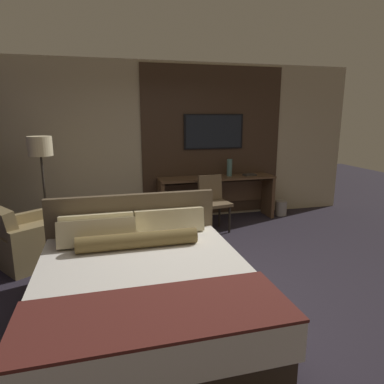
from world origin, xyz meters
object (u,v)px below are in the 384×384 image
(vase_tall, at_px, (229,168))
(waste_bin, at_px, (281,208))
(book, at_px, (249,175))
(desk, at_px, (216,190))
(bed, at_px, (143,287))
(desk_chair, at_px, (213,198))
(armchair_by_window, at_px, (28,242))
(tv, at_px, (214,132))
(floor_lamp, at_px, (41,155))

(vase_tall, relative_size, waste_bin, 1.11)
(waste_bin, bearing_deg, vase_tall, 174.92)
(book, bearing_deg, desk, 174.78)
(bed, xyz_separation_m, waste_bin, (2.97, 2.73, -0.17))
(bed, xyz_separation_m, desk_chair, (1.43, 2.26, 0.25))
(armchair_by_window, xyz_separation_m, vase_tall, (3.24, 1.21, 0.68))
(desk_chair, height_order, armchair_by_window, desk_chair)
(bed, distance_m, waste_bin, 4.04)
(tv, distance_m, armchair_by_window, 3.55)
(armchair_by_window, bearing_deg, vase_tall, -104.33)
(desk, relative_size, waste_bin, 7.59)
(armchair_by_window, relative_size, waste_bin, 3.92)
(book, bearing_deg, desk_chair, -149.99)
(bed, distance_m, floor_lamp, 2.81)
(bed, xyz_separation_m, tv, (1.68, 3.02, 1.29))
(floor_lamp, height_order, waste_bin, floor_lamp)
(vase_tall, bearing_deg, desk, 178.71)
(bed, bearing_deg, armchair_by_window, 128.99)
(tv, bearing_deg, armchair_by_window, -154.89)
(desk, bearing_deg, vase_tall, -1.29)
(desk_chair, relative_size, vase_tall, 2.96)
(vase_tall, height_order, book, vase_tall)
(bed, xyz_separation_m, floor_lamp, (-1.17, 2.34, 1.03))
(desk_chair, height_order, waste_bin, desk_chair)
(armchair_by_window, bearing_deg, desk_chair, -111.46)
(floor_lamp, height_order, vase_tall, floor_lamp)
(desk, distance_m, book, 0.68)
(bed, xyz_separation_m, vase_tall, (1.93, 2.82, 0.65))
(desk_chair, height_order, floor_lamp, floor_lamp)
(bed, height_order, book, bed)
(desk, height_order, floor_lamp, floor_lamp)
(desk, bearing_deg, book, -5.22)
(tv, distance_m, book, 1.03)
(bed, relative_size, waste_bin, 7.98)
(bed, relative_size, book, 9.21)
(tv, distance_m, floor_lamp, 2.93)
(desk, distance_m, vase_tall, 0.48)
(tv, relative_size, desk_chair, 1.22)
(bed, distance_m, vase_tall, 3.48)
(armchair_by_window, bearing_deg, bed, -175.79)
(vase_tall, xyz_separation_m, waste_bin, (1.04, -0.09, -0.81))
(armchair_by_window, xyz_separation_m, waste_bin, (4.28, 1.11, -0.14))
(desk, bearing_deg, armchair_by_window, -157.91)
(desk_chair, height_order, book, desk_chair)
(armchair_by_window, height_order, vase_tall, vase_tall)
(tv, xyz_separation_m, waste_bin, (1.29, -0.29, -1.46))
(desk, height_order, vase_tall, vase_tall)
(bed, distance_m, book, 3.64)
(tv, relative_size, book, 4.60)
(bed, xyz_separation_m, book, (2.31, 2.77, 0.51))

